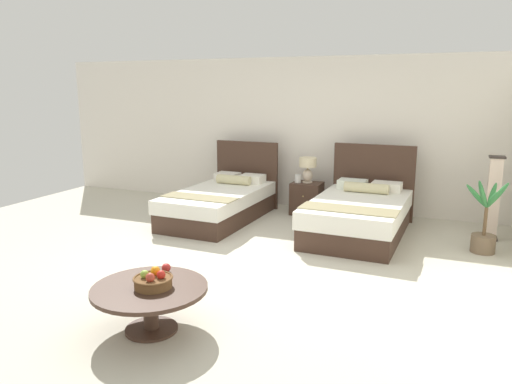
# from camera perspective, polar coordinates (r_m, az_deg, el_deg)

# --- Properties ---
(ground_plane) EXTENTS (10.10, 9.68, 0.02)m
(ground_plane) POSITION_cam_1_polar(r_m,az_deg,el_deg) (5.98, -1.70, -8.18)
(ground_plane) COLOR beige
(wall_back) EXTENTS (10.10, 0.12, 2.59)m
(wall_back) POSITION_cam_1_polar(r_m,az_deg,el_deg) (8.51, 6.67, 6.81)
(wall_back) COLOR white
(wall_back) RESTS_ON ground
(bed_near_window) EXTENTS (1.20, 2.20, 1.15)m
(bed_near_window) POSITION_cam_1_polar(r_m,az_deg,el_deg) (7.79, -4.12, -1.16)
(bed_near_window) COLOR #3F2A1F
(bed_near_window) RESTS_ON ground
(bed_near_corner) EXTENTS (1.32, 2.13, 1.20)m
(bed_near_corner) POSITION_cam_1_polar(r_m,az_deg,el_deg) (7.10, 12.03, -2.54)
(bed_near_corner) COLOR #3F2A1F
(bed_near_corner) RESTS_ON ground
(nightstand) EXTENTS (0.49, 0.44, 0.53)m
(nightstand) POSITION_cam_1_polar(r_m,az_deg,el_deg) (8.14, 5.97, -0.75)
(nightstand) COLOR #3F2A1F
(nightstand) RESTS_ON ground
(table_lamp) EXTENTS (0.28, 0.28, 0.42)m
(table_lamp) POSITION_cam_1_polar(r_m,az_deg,el_deg) (8.05, 6.10, 2.96)
(table_lamp) COLOR beige
(table_lamp) RESTS_ON nightstand
(vase) EXTENTS (0.10, 0.10, 0.13)m
(vase) POSITION_cam_1_polar(r_m,az_deg,el_deg) (8.07, 4.94, 1.58)
(vase) COLOR silver
(vase) RESTS_ON nightstand
(coffee_table) EXTENTS (0.99, 0.99, 0.40)m
(coffee_table) POSITION_cam_1_polar(r_m,az_deg,el_deg) (4.34, -12.34, -11.85)
(coffee_table) COLOR #3F2A1F
(coffee_table) RESTS_ON ground
(fruit_bowl) EXTENTS (0.34, 0.34, 0.16)m
(fruit_bowl) POSITION_cam_1_polar(r_m,az_deg,el_deg) (4.27, -11.98, -10.12)
(fruit_bowl) COLOR brown
(fruit_bowl) RESTS_ON coffee_table
(loose_apple) EXTENTS (0.08, 0.08, 0.08)m
(loose_apple) POSITION_cam_1_polar(r_m,az_deg,el_deg) (4.58, -10.49, -8.74)
(loose_apple) COLOR red
(loose_apple) RESTS_ON coffee_table
(floor_lamp_corner) EXTENTS (0.21, 0.21, 1.17)m
(floor_lamp_corner) POSITION_cam_1_polar(r_m,az_deg,el_deg) (7.42, 26.06, -0.67)
(floor_lamp_corner) COLOR #322925
(floor_lamp_corner) RESTS_ON ground
(potted_palm) EXTENTS (0.53, 0.51, 0.94)m
(potted_palm) POSITION_cam_1_polar(r_m,az_deg,el_deg) (6.85, 25.21, -4.07)
(potted_palm) COLOR brown
(potted_palm) RESTS_ON ground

